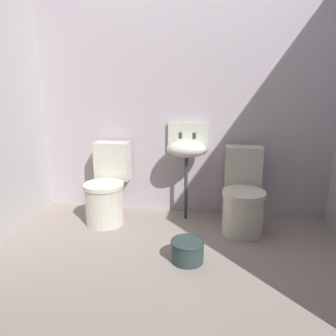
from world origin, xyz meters
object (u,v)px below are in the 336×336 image
at_px(toilet_right, 243,198).
at_px(sink, 187,148).
at_px(bucket, 188,250).
at_px(toilet_left, 107,190).

xyz_separation_m(toilet_right, sink, (-0.57, 0.19, 0.43)).
bearing_deg(sink, bucket, -82.73).
relative_size(toilet_right, bucket, 2.84).
relative_size(toilet_left, toilet_right, 1.00).
distance_m(toilet_right, sink, 0.74).
bearing_deg(bucket, sink, 97.27).
relative_size(toilet_left, bucket, 2.84).
bearing_deg(toilet_left, bucket, 143.40).
relative_size(toilet_right, sink, 0.79).
bearing_deg(toilet_right, bucket, 55.17).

